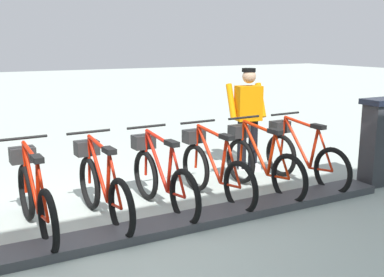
# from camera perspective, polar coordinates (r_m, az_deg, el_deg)

# --- Properties ---
(ground_plane) EXTENTS (60.00, 60.00, 0.00)m
(ground_plane) POSITION_cam_1_polar(r_m,az_deg,el_deg) (5.02, -10.79, -12.66)
(ground_plane) COLOR #AEBAB1
(dock_rail_base) EXTENTS (0.44, 7.64, 0.10)m
(dock_rail_base) POSITION_cam_1_polar(r_m,az_deg,el_deg) (5.00, -10.81, -12.14)
(dock_rail_base) COLOR #47474C
(dock_rail_base) RESTS_ON ground
(payment_kiosk) EXTENTS (0.36, 0.52, 1.28)m
(payment_kiosk) POSITION_cam_1_polar(r_m,az_deg,el_deg) (7.16, 22.14, -0.28)
(payment_kiosk) COLOR #38383D
(payment_kiosk) RESTS_ON ground
(bike_docked_0) EXTENTS (1.72, 0.54, 1.02)m
(bike_docked_0) POSITION_cam_1_polar(r_m,az_deg,el_deg) (6.95, 13.50, -2.07)
(bike_docked_0) COLOR black
(bike_docked_0) RESTS_ON ground
(bike_docked_1) EXTENTS (1.72, 0.54, 1.02)m
(bike_docked_1) POSITION_cam_1_polar(r_m,az_deg,el_deg) (6.48, 8.46, -2.88)
(bike_docked_1) COLOR black
(bike_docked_1) RESTS_ON ground
(bike_docked_2) EXTENTS (1.72, 0.54, 1.02)m
(bike_docked_2) POSITION_cam_1_polar(r_m,az_deg,el_deg) (6.07, 2.67, -3.79)
(bike_docked_2) COLOR black
(bike_docked_2) RESTS_ON ground
(bike_docked_3) EXTENTS (1.72, 0.54, 1.02)m
(bike_docked_3) POSITION_cam_1_polar(r_m,az_deg,el_deg) (5.73, -3.90, -4.76)
(bike_docked_3) COLOR black
(bike_docked_3) RESTS_ON ground
(bike_docked_4) EXTENTS (1.72, 0.54, 1.02)m
(bike_docked_4) POSITION_cam_1_polar(r_m,az_deg,el_deg) (5.48, -11.19, -5.76)
(bike_docked_4) COLOR black
(bike_docked_4) RESTS_ON ground
(bike_docked_5) EXTENTS (1.72, 0.54, 1.02)m
(bike_docked_5) POSITION_cam_1_polar(r_m,az_deg,el_deg) (5.32, -19.08, -6.74)
(bike_docked_5) COLOR black
(bike_docked_5) RESTS_ON ground
(worker_near_rack) EXTENTS (0.54, 0.67, 1.66)m
(worker_near_rack) POSITION_cam_1_polar(r_m,az_deg,el_deg) (7.51, 6.98, 2.94)
(worker_near_rack) COLOR white
(worker_near_rack) RESTS_ON ground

